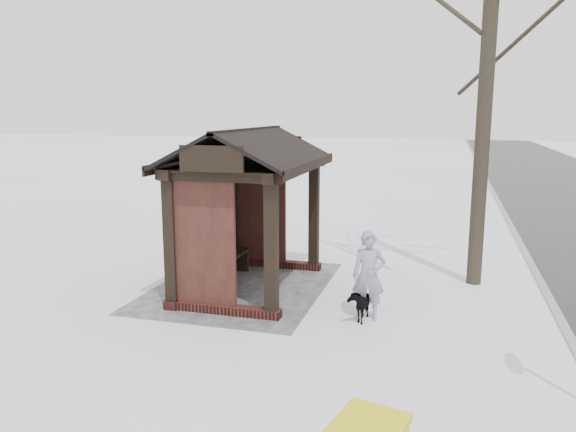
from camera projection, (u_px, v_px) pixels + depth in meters
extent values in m
plane|color=white|center=(251.00, 287.00, 10.98)|extent=(120.00, 120.00, 0.00)
cube|color=gray|center=(557.00, 315.00, 9.49)|extent=(120.00, 0.15, 0.06)
cube|color=gray|center=(241.00, 286.00, 11.03)|extent=(4.20, 3.20, 0.02)
cube|color=#341613|center=(209.00, 280.00, 11.20)|extent=(3.30, 0.22, 0.16)
cube|color=#341613|center=(274.00, 264.00, 12.38)|extent=(0.22, 2.10, 0.16)
cube|color=#341613|center=(221.00, 309.00, 9.54)|extent=(0.22, 2.10, 0.16)
cube|color=black|center=(314.00, 218.00, 11.94)|extent=(0.20, 0.20, 2.30)
cube|color=black|center=(271.00, 252.00, 9.10)|extent=(0.20, 0.20, 2.30)
cube|color=black|center=(235.00, 214.00, 12.42)|extent=(0.20, 0.20, 2.30)
cube|color=black|center=(171.00, 245.00, 9.59)|extent=(0.20, 0.20, 2.30)
cube|color=black|center=(207.00, 223.00, 10.99)|extent=(2.80, 0.08, 2.14)
cube|color=black|center=(260.00, 212.00, 12.25)|extent=(0.08, 1.17, 2.14)
cube|color=black|center=(203.00, 242.00, 9.41)|extent=(0.08, 1.17, 2.14)
cube|color=black|center=(296.00, 169.00, 10.30)|extent=(3.40, 0.20, 0.18)
cube|color=black|center=(205.00, 166.00, 10.78)|extent=(3.40, 0.20, 0.18)
cylinder|color=black|center=(487.00, 63.00, 10.47)|extent=(0.29, 0.29, 8.55)
imported|color=#978DA5|center=(369.00, 276.00, 9.20)|extent=(0.42, 0.58, 1.48)
imported|color=black|center=(360.00, 303.00, 9.24)|extent=(0.67, 0.33, 0.56)
cube|color=yellow|center=(365.00, 431.00, 4.93)|extent=(0.99, 0.79, 0.07)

